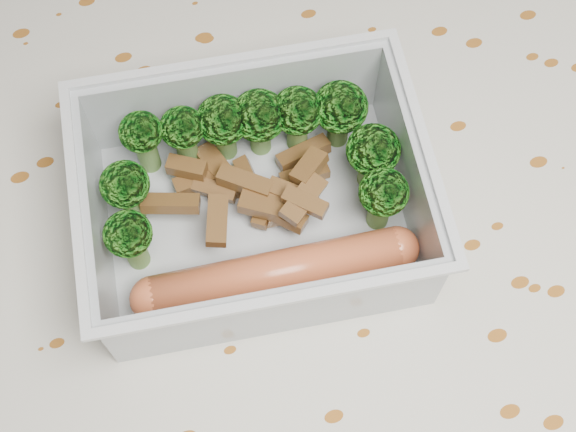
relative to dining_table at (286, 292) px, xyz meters
name	(u,v)px	position (x,y,z in m)	size (l,w,h in m)	color
dining_table	(286,292)	(0.00, 0.00, 0.00)	(1.40, 0.90, 0.75)	brown
tablecloth	(286,262)	(0.00, 0.00, 0.05)	(1.46, 0.96, 0.19)	beige
lunch_container	(256,206)	(-0.01, 0.01, 0.11)	(0.18, 0.15, 0.06)	silver
broccoli_florets	(258,146)	(0.00, 0.04, 0.12)	(0.15, 0.09, 0.04)	#608C3F
meat_pile	(255,189)	(-0.01, 0.02, 0.10)	(0.10, 0.07, 0.03)	brown
sausage	(276,273)	(-0.01, -0.02, 0.11)	(0.14, 0.03, 0.02)	#D16035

